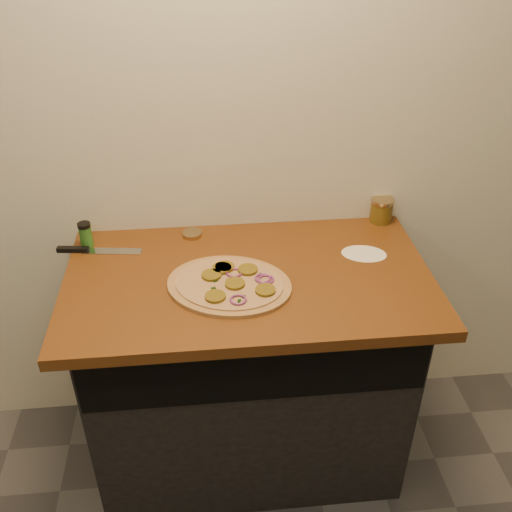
{
  "coord_description": "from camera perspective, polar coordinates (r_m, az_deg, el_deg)",
  "views": [
    {
      "loc": [
        -0.13,
        -0.1,
        1.97
      ],
      "look_at": [
        0.03,
        1.45,
        0.95
      ],
      "focal_mm": 40.0,
      "sensor_mm": 36.0,
      "label": 1
    }
  ],
  "objects": [
    {
      "name": "salsa_jar",
      "position": [
        2.19,
        12.44,
        4.52
      ],
      "size": [
        0.09,
        0.09,
        0.09
      ],
      "color": "maroon",
      "rests_on": "countertop"
    },
    {
      "name": "pizza",
      "position": [
        1.81,
        -2.62,
        -2.8
      ],
      "size": [
        0.49,
        0.49,
        0.03
      ],
      "color": "tan",
      "rests_on": "countertop"
    },
    {
      "name": "spice_shaker",
      "position": [
        2.08,
        -16.67,
        2.07
      ],
      "size": [
        0.05,
        0.05,
        0.09
      ],
      "color": "#2B6A21",
      "rests_on": "countertop"
    },
    {
      "name": "mason_jar_lid",
      "position": [
        2.08,
        -6.41,
        2.21
      ],
      "size": [
        0.08,
        0.08,
        0.02
      ],
      "primitive_type": "cylinder",
      "rotation": [
        0.0,
        0.0,
        -0.06
      ],
      "color": "tan",
      "rests_on": "countertop"
    },
    {
      "name": "cabinet",
      "position": [
        2.19,
        -0.75,
        -11.47
      ],
      "size": [
        1.1,
        0.6,
        0.86
      ],
      "primitive_type": "cube",
      "color": "black",
      "rests_on": "ground"
    },
    {
      "name": "chefs_knife",
      "position": [
        2.06,
        -16.12,
        0.54
      ],
      "size": [
        0.29,
        0.07,
        0.02
      ],
      "color": "#B7BAC1",
      "rests_on": "countertop"
    },
    {
      "name": "flour_spill",
      "position": [
        2.0,
        10.74,
        0.23
      ],
      "size": [
        0.19,
        0.19,
        0.0
      ],
      "primitive_type": "cylinder",
      "rotation": [
        0.0,
        0.0,
        -0.22
      ],
      "color": "white",
      "rests_on": "countertop"
    },
    {
      "name": "countertop",
      "position": [
        1.88,
        -0.76,
        -2.32
      ],
      "size": [
        1.2,
        0.7,
        0.04
      ],
      "primitive_type": "cube",
      "color": "brown",
      "rests_on": "cabinet"
    }
  ]
}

